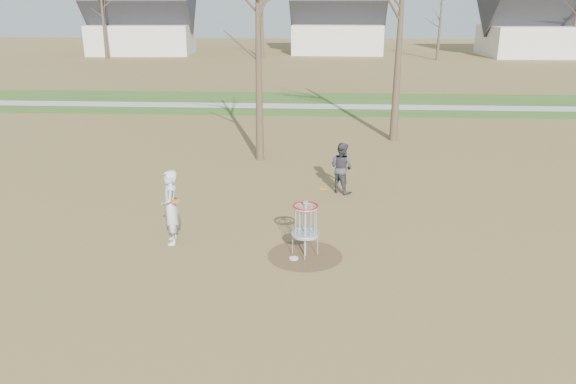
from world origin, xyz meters
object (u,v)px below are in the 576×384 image
at_px(disc_grounded, 294,258).
at_px(disc_golf_basket, 305,220).
at_px(player_standing, 171,207).
at_px(player_throwing, 342,168).

relative_size(disc_grounded, disc_golf_basket, 0.16).
bearing_deg(player_standing, player_throwing, 120.30).
height_order(player_throwing, disc_grounded, player_throwing).
distance_m(player_throwing, disc_grounded, 5.22).
distance_m(player_throwing, disc_golf_basket, 4.91).
height_order(player_standing, disc_grounded, player_standing).
bearing_deg(disc_golf_basket, player_throwing, 78.26).
distance_m(player_standing, disc_grounded, 3.34).
bearing_deg(disc_grounded, disc_golf_basket, 37.65).
bearing_deg(disc_golf_basket, disc_grounded, -142.35).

